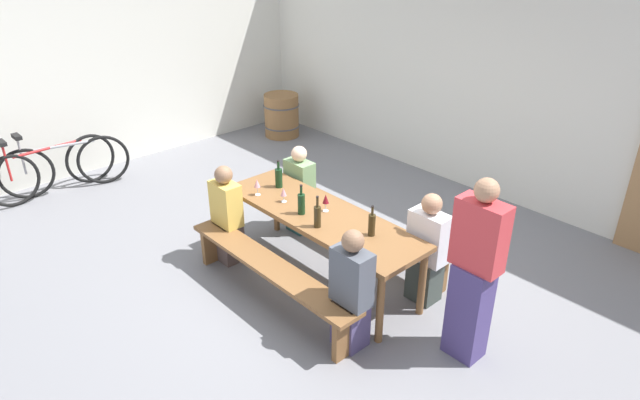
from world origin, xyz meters
The scene contains 21 objects.
ground_plane centered at (0.00, 0.00, 0.00)m, with size 24.00×24.00×0.00m, color slate.
back_wall centered at (0.00, 3.12, 1.60)m, with size 14.00×0.20×3.20m, color silver.
side_wall centered at (-4.42, 0.00, 1.60)m, with size 0.20×6.63×3.20m, color silver.
tasting_table centered at (0.00, 0.00, 0.67)m, with size 2.32×0.70×0.75m.
bench_near centered at (0.00, -0.65, 0.36)m, with size 2.22×0.30×0.45m.
bench_far centered at (0.00, 0.65, 0.36)m, with size 2.22×0.30×0.45m.
wine_bottle_0 centered at (-0.12, -0.14, 0.86)m, with size 0.07×0.07×0.31m.
wine_bottle_1 centered at (-0.75, 0.09, 0.86)m, with size 0.08×0.08×0.31m.
wine_bottle_2 centered at (0.63, 0.07, 0.86)m, with size 0.07×0.07×0.30m.
wine_bottle_3 centered at (0.18, -0.19, 0.87)m, with size 0.07×0.07×0.32m.
wine_glass_0 centered at (-0.44, -0.10, 0.86)m, with size 0.06×0.06×0.16m.
wine_glass_1 centered at (-0.75, -0.20, 0.88)m, with size 0.07×0.07×0.18m.
wine_glass_2 centered at (0.00, 0.08, 0.88)m, with size 0.06×0.06×0.19m.
seated_guest_near_0 centered at (-0.91, -0.50, 0.53)m, with size 0.34×0.24×1.11m.
seated_guest_near_1 centered at (0.93, -0.50, 0.54)m, with size 0.35×0.24×1.15m.
seated_guest_far_0 centered at (-0.89, 0.50, 0.50)m, with size 0.35×0.24×1.07m.
seated_guest_far_1 centered at (0.96, 0.50, 0.54)m, with size 0.38×0.24×1.14m.
standing_host centered at (1.67, 0.14, 0.80)m, with size 0.41×0.24×1.65m.
wine_barrel centered at (-3.58, 2.40, 0.36)m, with size 0.62×0.62×0.72m.
parked_bicycle_0 centered at (-3.86, -1.14, 0.37)m, with size 0.43×1.65×0.90m.
parked_bicycle_1 centered at (-3.89, -1.31, 0.37)m, with size 0.20×1.75×0.90m.
Camera 1 is at (3.57, -3.28, 3.36)m, focal length 31.27 mm.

